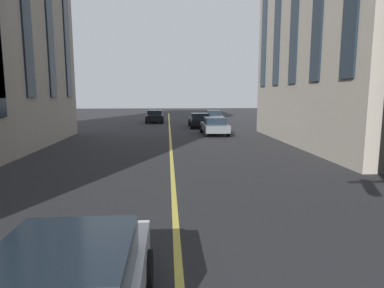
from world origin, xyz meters
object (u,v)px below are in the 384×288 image
(car_black_mid, at_px, (155,116))
(car_grey_oncoming, at_px, (213,117))
(car_grey_parked_a, at_px, (214,126))
(car_black_parked_b, at_px, (199,120))

(car_black_mid, height_order, car_grey_oncoming, car_grey_oncoming)
(car_grey_parked_a, bearing_deg, car_black_parked_b, 5.82)
(car_black_parked_b, xyz_separation_m, car_grey_oncoming, (4.97, -2.01, -0.00))
(car_grey_parked_a, distance_m, car_black_parked_b, 6.04)
(car_black_mid, bearing_deg, car_grey_parked_a, -156.88)
(car_grey_parked_a, xyz_separation_m, car_grey_oncoming, (10.98, -1.40, -0.00))
(car_black_mid, bearing_deg, car_black_parked_b, -143.06)
(car_black_parked_b, bearing_deg, car_grey_parked_a, -174.18)
(car_black_parked_b, bearing_deg, car_black_mid, 36.94)
(car_grey_parked_a, relative_size, car_black_parked_b, 1.00)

